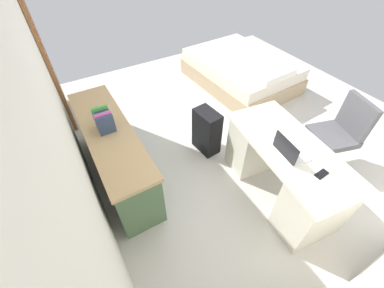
{
  "coord_description": "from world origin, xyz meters",
  "views": [
    {
      "loc": [
        -2.08,
        1.9,
        2.48
      ],
      "look_at": [
        -0.43,
        0.93,
        0.6
      ],
      "focal_mm": 23.29,
      "sensor_mm": 36.0,
      "label": 1
    }
  ],
  "objects": [
    {
      "name": "figurine_small",
      "position": [
        0.43,
        1.67,
        0.79
      ],
      "size": [
        0.08,
        0.08,
        0.11
      ],
      "primitive_type": "cone",
      "color": "#4C7FBF",
      "rests_on": "credenza"
    },
    {
      "name": "computer_mouse",
      "position": [
        -0.89,
        0.21,
        0.76
      ],
      "size": [
        0.07,
        0.11,
        0.03
      ],
      "primitive_type": "ellipsoid",
      "rotation": [
        0.0,
        0.0,
        -0.13
      ],
      "color": "white",
      "rests_on": "desk"
    },
    {
      "name": "laptop",
      "position": [
        -1.14,
        0.28,
        0.79
      ],
      "size": [
        0.34,
        0.26,
        0.21
      ],
      "color": "silver",
      "rests_on": "desk"
    },
    {
      "name": "desk",
      "position": [
        -1.09,
        0.18,
        0.39
      ],
      "size": [
        1.51,
        0.84,
        0.74
      ],
      "color": "silver",
      "rests_on": "ground_plane"
    },
    {
      "name": "book_row",
      "position": [
        0.11,
        1.67,
        0.84
      ],
      "size": [
        0.19,
        0.17,
        0.23
      ],
      "color": "navy",
      "rests_on": "credenza"
    },
    {
      "name": "ground_plane",
      "position": [
        0.0,
        0.0,
        0.0
      ],
      "size": [
        5.45,
        5.45,
        0.0
      ],
      "primitive_type": "plane",
      "color": "beige"
    },
    {
      "name": "office_chair",
      "position": [
        -1.06,
        -0.72,
        0.42
      ],
      "size": [
        0.57,
        0.57,
        0.94
      ],
      "color": "black",
      "rests_on": "ground_plane"
    },
    {
      "name": "suitcase_black",
      "position": [
        -0.07,
        0.49,
        0.31
      ],
      "size": [
        0.38,
        0.26,
        0.62
      ],
      "primitive_type": "cube",
      "rotation": [
        0.0,
        0.0,
        0.11
      ],
      "color": "black",
      "rests_on": "ground_plane"
    },
    {
      "name": "bed",
      "position": [
        1.07,
        -0.99,
        0.24
      ],
      "size": [
        1.97,
        1.5,
        0.58
      ],
      "color": "tan",
      "rests_on": "ground_plane"
    },
    {
      "name": "wall_back",
      "position": [
        0.0,
        2.05,
        1.29
      ],
      "size": [
        4.45,
        0.1,
        2.58
      ],
      "primitive_type": "cube",
      "color": "white",
      "rests_on": "ground_plane"
    },
    {
      "name": "credenza",
      "position": [
        0.1,
        1.66,
        0.37
      ],
      "size": [
        1.8,
        0.48,
        0.73
      ],
      "color": "#4C6B47",
      "rests_on": "ground_plane"
    },
    {
      "name": "door_wooden",
      "position": [
        1.68,
        1.97,
        1.02
      ],
      "size": [
        0.88,
        0.05,
        2.04
      ],
      "primitive_type": "cube",
      "color": "brown",
      "rests_on": "ground_plane"
    },
    {
      "name": "cell_phone_near_laptop",
      "position": [
        -1.47,
        0.21,
        0.75
      ],
      "size": [
        0.07,
        0.14,
        0.01
      ],
      "primitive_type": "cube",
      "rotation": [
        0.0,
        0.0,
        0.06
      ],
      "color": "black",
      "rests_on": "desk"
    }
  ]
}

